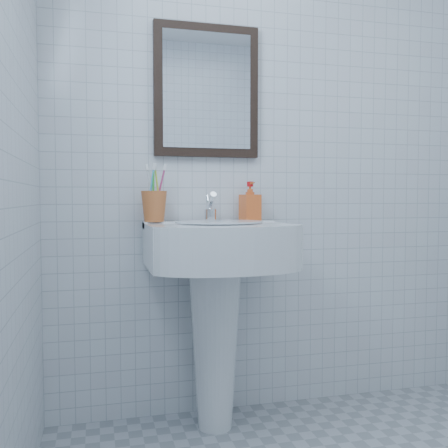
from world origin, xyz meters
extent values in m
cube|color=silver|center=(0.00, 1.20, 1.25)|extent=(2.20, 0.02, 2.50)
cone|color=white|center=(-0.35, 1.01, 0.38)|extent=(0.24, 0.24, 0.77)
cube|color=white|center=(-0.35, 0.96, 0.84)|extent=(0.61, 0.44, 0.19)
cube|color=white|center=(-0.35, 1.13, 0.92)|extent=(0.61, 0.11, 0.03)
cylinder|color=silver|center=(-0.35, 0.93, 0.94)|extent=(0.38, 0.38, 0.01)
cylinder|color=silver|center=(-0.35, 1.10, 0.97)|extent=(0.05, 0.05, 0.05)
cylinder|color=silver|center=(-0.35, 1.09, 1.03)|extent=(0.03, 0.11, 0.09)
cylinder|color=silver|center=(-0.35, 1.12, 1.01)|extent=(0.03, 0.06, 0.10)
imported|color=#D24114|center=(-0.15, 1.12, 1.03)|extent=(0.10, 0.10, 0.18)
cube|color=black|center=(-0.35, 1.18, 1.55)|extent=(0.50, 0.04, 0.62)
cube|color=silver|center=(-0.35, 1.16, 1.55)|extent=(0.42, 0.00, 0.54)
camera|label=1|loc=(-0.86, -1.15, 1.04)|focal=40.00mm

